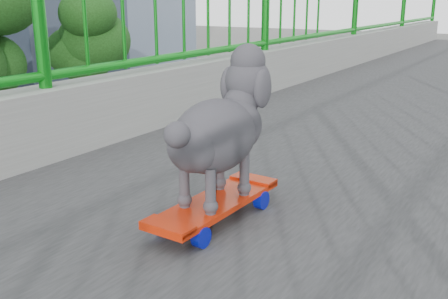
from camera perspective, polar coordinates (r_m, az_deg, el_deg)
skateboard at (r=1.62m, az=-0.94°, el=-6.11°), size 0.17×0.53×0.07m
poodle at (r=1.57m, az=-0.42°, el=2.42°), size 0.22×0.51×0.42m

